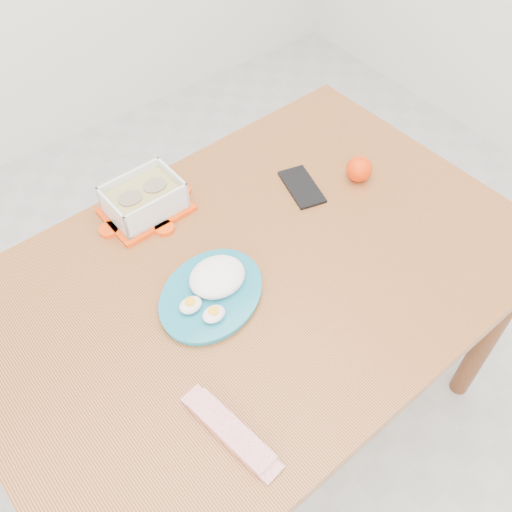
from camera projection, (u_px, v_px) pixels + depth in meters
ground at (269, 425)px, 1.85m from camera, size 3.50×3.50×0.00m
dining_table at (256, 296)px, 1.37m from camera, size 1.32×0.91×0.75m
food_container at (144, 199)px, 1.40m from camera, size 0.21×0.16×0.09m
orange_fruit at (359, 169)px, 1.48m from camera, size 0.07×0.07×0.07m
rice_plate at (213, 287)px, 1.25m from camera, size 0.34×0.34×0.07m
candy_bar at (231, 431)px, 1.06m from camera, size 0.07×0.20×0.02m
smartphone at (302, 187)px, 1.48m from camera, size 0.11×0.16×0.01m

